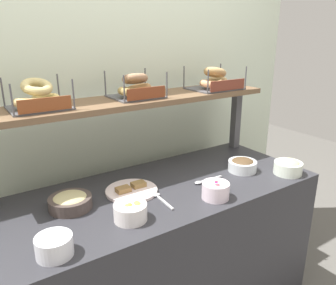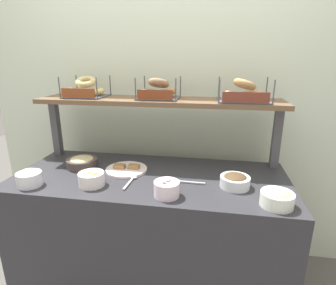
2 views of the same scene
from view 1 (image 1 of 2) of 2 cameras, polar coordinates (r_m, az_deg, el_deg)
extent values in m
cube|color=silver|center=(2.11, -8.97, 6.59)|extent=(2.85, 0.06, 2.40)
cube|color=#2D2D33|center=(1.99, -0.64, -18.72)|extent=(1.65, 0.70, 0.85)
cube|color=#4C4C51|center=(2.35, 11.44, 3.92)|extent=(0.05, 0.05, 0.40)
cube|color=brown|center=(1.85, -5.35, 7.15)|extent=(1.61, 0.32, 0.03)
cylinder|color=white|center=(1.66, 8.08, -8.08)|extent=(0.13, 0.13, 0.08)
sphere|color=maroon|center=(1.66, 8.20, -6.94)|extent=(0.03, 0.03, 0.03)
sphere|color=#9F3B45|center=(1.63, 8.42, -7.54)|extent=(0.03, 0.03, 0.03)
sphere|color=#942C48|center=(1.63, 7.94, -7.41)|extent=(0.03, 0.03, 0.03)
sphere|color=#881A5F|center=(1.65, 8.18, -7.15)|extent=(0.03, 0.03, 0.03)
cylinder|color=white|center=(2.03, 19.71, -4.10)|extent=(0.16, 0.16, 0.07)
ellipsoid|color=#EAE78A|center=(2.02, 19.80, -3.33)|extent=(0.12, 0.12, 0.05)
cylinder|color=white|center=(1.47, -6.41, -11.67)|extent=(0.14, 0.14, 0.07)
sphere|color=#EB9041|center=(1.47, -5.33, -10.54)|extent=(0.04, 0.04, 0.04)
sphere|color=#F9A145|center=(1.46, -5.20, -10.72)|extent=(0.04, 0.04, 0.04)
sphere|color=gold|center=(1.46, -6.84, -10.92)|extent=(0.04, 0.04, 0.04)
sphere|color=gold|center=(1.46, -6.57, -10.88)|extent=(0.04, 0.04, 0.04)
cylinder|color=#483C37|center=(1.62, -16.25, -9.78)|extent=(0.20, 0.20, 0.06)
ellipsoid|color=#C3B77E|center=(1.61, -16.33, -9.04)|extent=(0.15, 0.15, 0.04)
cylinder|color=white|center=(2.00, 12.52, -3.91)|extent=(0.16, 0.16, 0.06)
ellipsoid|color=brown|center=(1.99, 12.57, -3.23)|extent=(0.13, 0.13, 0.04)
cylinder|color=white|center=(1.33, -18.77, -16.32)|extent=(0.13, 0.13, 0.08)
ellipsoid|color=white|center=(1.31, -18.92, -15.16)|extent=(0.11, 0.11, 0.05)
cylinder|color=white|center=(1.72, -6.22, -8.15)|extent=(0.26, 0.26, 0.01)
cube|color=olive|center=(1.69, -7.62, -7.93)|extent=(0.07, 0.05, 0.02)
cube|color=olive|center=(1.74, -5.05, -7.10)|extent=(0.07, 0.05, 0.02)
cube|color=#B7B7BC|center=(1.60, -0.49, -10.21)|extent=(0.02, 0.14, 0.01)
ellipsoid|color=#B7B7BC|center=(1.67, -2.06, -8.87)|extent=(0.04, 0.03, 0.01)
cube|color=#B7B7BC|center=(1.86, 7.39, -6.17)|extent=(0.14, 0.02, 0.01)
ellipsoid|color=#B7B7BC|center=(1.81, 5.18, -6.78)|extent=(0.04, 0.03, 0.01)
cube|color=#4C4C51|center=(1.68, -21.03, 5.54)|extent=(0.27, 0.24, 0.01)
cylinder|color=#4C4C51|center=(1.54, -24.99, 6.43)|extent=(0.01, 0.01, 0.14)
cylinder|color=#4C4C51|center=(1.60, -15.77, 7.84)|extent=(0.01, 0.01, 0.14)
cylinder|color=#4C4C51|center=(1.76, -26.28, 7.58)|extent=(0.01, 0.01, 0.14)
cylinder|color=#4C4C51|center=(1.81, -18.13, 8.82)|extent=(0.01, 0.01, 0.14)
cube|color=brown|center=(1.56, -20.14, 6.07)|extent=(0.23, 0.01, 0.06)
torus|color=tan|center=(1.64, -22.52, 6.28)|extent=(0.20, 0.20, 0.06)
torus|color=#DABA68|center=(1.72, -20.12, 6.87)|extent=(0.18, 0.17, 0.05)
torus|color=tan|center=(1.67, -21.42, 8.82)|extent=(0.16, 0.17, 0.08)
cube|color=#4C4C51|center=(1.86, -5.46, 7.79)|extent=(0.26, 0.24, 0.01)
cylinder|color=#4C4C51|center=(1.69, -7.46, 8.92)|extent=(0.01, 0.01, 0.14)
cylinder|color=#4C4C51|center=(1.82, -0.20, 9.72)|extent=(0.01, 0.01, 0.14)
cylinder|color=#4C4C51|center=(1.90, -10.63, 9.79)|extent=(0.01, 0.01, 0.14)
cylinder|color=#4C4C51|center=(2.01, -3.89, 10.52)|extent=(0.01, 0.01, 0.14)
cube|color=brown|center=(1.75, -3.60, 8.37)|extent=(0.22, 0.01, 0.06)
torus|color=#9D8449|center=(1.81, -6.33, 8.55)|extent=(0.15, 0.15, 0.06)
torus|color=#AA7743|center=(1.90, -4.96, 9.11)|extent=(0.20, 0.20, 0.06)
torus|color=#9F7857|center=(1.84, -5.56, 10.74)|extent=(0.17, 0.18, 0.08)
cube|color=#4C4C51|center=(2.14, 7.85, 9.09)|extent=(0.31, 0.24, 0.01)
cylinder|color=#4C4C51|center=(1.95, 6.81, 10.18)|extent=(0.01, 0.01, 0.14)
cylinder|color=#4C4C51|center=(2.15, 13.06, 10.63)|extent=(0.01, 0.01, 0.14)
cylinder|color=#4C4C51|center=(2.12, 2.73, 10.97)|extent=(0.01, 0.01, 0.14)
cylinder|color=#4C4C51|center=(2.31, 8.87, 11.39)|extent=(0.01, 0.01, 0.14)
cube|color=brown|center=(2.05, 10.14, 9.58)|extent=(0.27, 0.01, 0.06)
torus|color=tan|center=(2.08, 7.30, 9.79)|extent=(0.17, 0.17, 0.06)
torus|color=tan|center=(2.19, 8.20, 10.23)|extent=(0.16, 0.15, 0.06)
torus|color=tan|center=(2.13, 7.97, 11.72)|extent=(0.20, 0.20, 0.09)
camera|label=2|loc=(1.24, 62.68, 3.96)|focal=28.76mm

